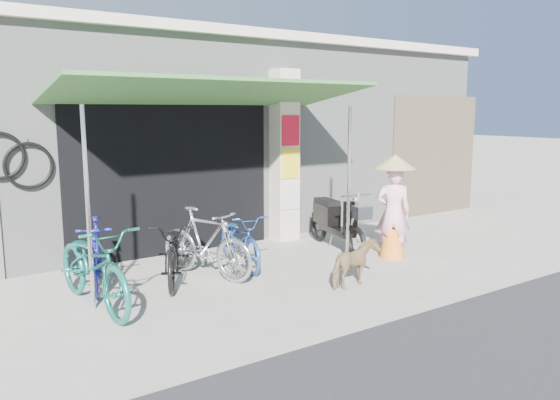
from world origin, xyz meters
TOP-DOWN VIEW (x-y plane):
  - ground at (0.00, 0.00)m, footprint 80.00×80.00m
  - bicycle_shop at (-0.00, 5.09)m, footprint 12.30×5.30m
  - shop_pillar at (0.85, 2.45)m, footprint 0.42×0.44m
  - awning at (-0.90, 1.63)m, footprint 4.60×1.88m
  - neighbour_right at (5.00, 2.59)m, footprint 2.60×0.06m
  - bike_teal at (-2.97, 0.77)m, footprint 0.88×2.00m
  - bike_blue at (-2.74, 1.49)m, footprint 0.86×1.57m
  - bike_black at (-1.79, 1.18)m, footprint 1.24×1.72m
  - bike_silver at (-1.34, 1.14)m, footprint 1.02×1.68m
  - bike_navy at (-0.68, 1.34)m, footprint 0.78×1.62m
  - street_dog at (0.08, -0.35)m, footprint 0.79×0.48m
  - moped at (1.14, 1.35)m, footprint 0.60×1.78m
  - nun at (1.54, 0.42)m, footprint 0.64×0.64m

SIDE VIEW (x-z plane):
  - ground at x=0.00m, z-range 0.00..0.00m
  - street_dog at x=0.08m, z-range 0.00..0.62m
  - bike_navy at x=-0.68m, z-range 0.00..0.82m
  - bike_black at x=-1.79m, z-range 0.00..0.86m
  - bike_blue at x=-2.74m, z-range 0.00..0.91m
  - moped at x=1.14m, z-range -0.05..0.97m
  - bike_silver at x=-1.34m, z-range 0.00..0.98m
  - bike_teal at x=-2.97m, z-range 0.00..1.02m
  - nun at x=1.54m, z-range 0.00..1.63m
  - neighbour_right at x=5.00m, z-range 0.00..2.60m
  - shop_pillar at x=0.85m, z-range 0.00..3.00m
  - bicycle_shop at x=0.00m, z-range 0.00..3.66m
  - awning at x=-0.90m, z-range 1.15..3.88m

